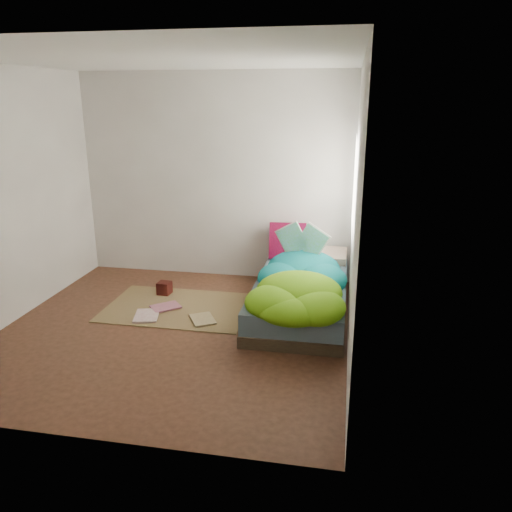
{
  "coord_description": "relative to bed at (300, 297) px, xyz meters",
  "views": [
    {
      "loc": [
        1.67,
        -4.42,
        2.25
      ],
      "look_at": [
        0.71,
        0.75,
        0.6
      ],
      "focal_mm": 35.0,
      "sensor_mm": 36.0,
      "label": 1
    }
  ],
  "objects": [
    {
      "name": "wooden_box",
      "position": [
        -1.66,
        0.19,
        -0.08
      ],
      "size": [
        0.16,
        0.16,
        0.15
      ],
      "primitive_type": "cube",
      "rotation": [
        0.0,
        0.0,
        -0.07
      ],
      "color": "#3C0F0D",
      "rests_on": "rug"
    },
    {
      "name": "floor_book_a",
      "position": [
        -1.73,
        -0.53,
        -0.14
      ],
      "size": [
        0.33,
        0.4,
        0.03
      ],
      "primitive_type": "imported",
      "rotation": [
        0.0,
        0.0,
        0.25
      ],
      "color": "white",
      "rests_on": "rug"
    },
    {
      "name": "duvet",
      "position": [
        0.0,
        -0.22,
        0.34
      ],
      "size": [
        0.96,
        1.84,
        0.34
      ],
      "primitive_type": null,
      "color": "#075F72",
      "rests_on": "bed"
    },
    {
      "name": "pillow_magenta",
      "position": [
        -0.25,
        0.83,
        0.4
      ],
      "size": [
        0.46,
        0.18,
        0.45
      ],
      "primitive_type": "cube",
      "rotation": [
        0.0,
        0.0,
        0.08
      ],
      "color": "#550523",
      "rests_on": "bed"
    },
    {
      "name": "floor_book_c",
      "position": [
        -1.09,
        -0.53,
        -0.14
      ],
      "size": [
        0.36,
        0.39,
        0.02
      ],
      "primitive_type": "imported",
      "rotation": [
        0.0,
        0.0,
        0.52
      ],
      "color": "tan",
      "rests_on": "rug"
    },
    {
      "name": "bed",
      "position": [
        0.0,
        0.0,
        0.0
      ],
      "size": [
        1.0,
        2.0,
        0.34
      ],
      "color": "#35281D",
      "rests_on": "ground"
    },
    {
      "name": "floor_book_b",
      "position": [
        -1.57,
        -0.15,
        -0.14
      ],
      "size": [
        0.39,
        0.38,
        0.03
      ],
      "primitive_type": "imported",
      "rotation": [
        0.0,
        0.0,
        -0.87
      ],
      "color": "#D17891",
      "rests_on": "rug"
    },
    {
      "name": "ground",
      "position": [
        -1.22,
        -0.72,
        -0.17
      ],
      "size": [
        3.5,
        3.5,
        0.0
      ],
      "primitive_type": "cube",
      "color": "#412719",
      "rests_on": "ground"
    },
    {
      "name": "room_walls",
      "position": [
        -1.21,
        -0.71,
        1.46
      ],
      "size": [
        3.54,
        3.54,
        2.62
      ],
      "color": "beige",
      "rests_on": "ground"
    },
    {
      "name": "rug",
      "position": [
        -1.37,
        -0.17,
        -0.16
      ],
      "size": [
        1.6,
        1.1,
        0.01
      ],
      "primitive_type": "cube",
      "color": "brown",
      "rests_on": "ground"
    },
    {
      "name": "open_book",
      "position": [
        -0.03,
        0.32,
        0.67
      ],
      "size": [
        0.52,
        0.21,
        0.31
      ],
      "primitive_type": null,
      "rotation": [
        0.0,
        0.0,
        -0.21
      ],
      "color": "green",
      "rests_on": "duvet"
    },
    {
      "name": "pillow_floral",
      "position": [
        0.2,
        0.81,
        0.23
      ],
      "size": [
        0.56,
        0.36,
        0.12
      ],
      "primitive_type": "cube",
      "rotation": [
        0.0,
        0.0,
        -0.03
      ],
      "color": "white",
      "rests_on": "bed"
    }
  ]
}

